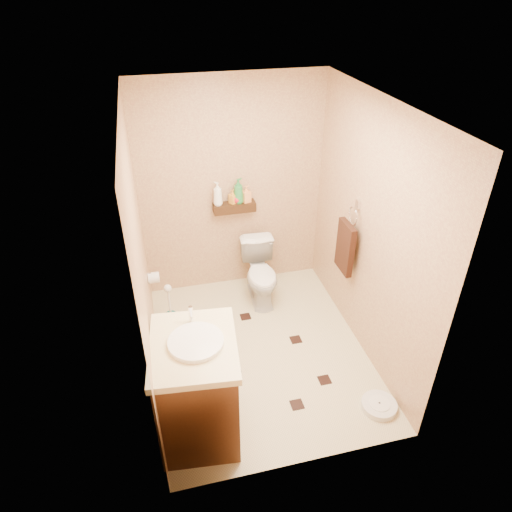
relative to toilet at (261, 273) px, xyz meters
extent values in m
plane|color=beige|center=(-0.22, -0.83, -0.34)|extent=(2.50, 2.50, 0.00)
cube|color=tan|center=(-0.22, 0.42, 0.86)|extent=(2.00, 0.04, 2.40)
cube|color=tan|center=(-0.22, -2.08, 0.86)|extent=(2.00, 0.04, 2.40)
cube|color=tan|center=(-1.22, -0.83, 0.86)|extent=(0.04, 2.50, 2.40)
cube|color=tan|center=(0.78, -0.83, 0.86)|extent=(0.04, 2.50, 2.40)
cube|color=silver|center=(-0.22, -0.83, 2.06)|extent=(2.00, 2.50, 0.02)
cube|color=#381E0F|center=(-0.22, 0.34, 0.68)|extent=(0.46, 0.14, 0.10)
cube|color=black|center=(-0.52, -1.01, -0.33)|extent=(0.11, 0.11, 0.01)
cube|color=black|center=(0.17, -0.77, -0.33)|extent=(0.11, 0.11, 0.01)
cube|color=black|center=(-0.07, -1.55, -0.33)|extent=(0.11, 0.11, 0.01)
cube|color=black|center=(-0.83, -0.30, -0.33)|extent=(0.11, 0.11, 0.01)
cube|color=black|center=(0.26, -1.35, -0.33)|extent=(0.11, 0.11, 0.01)
cube|color=black|center=(-0.25, -0.29, -0.33)|extent=(0.11, 0.11, 0.01)
imported|color=white|center=(0.00, 0.00, 0.00)|extent=(0.41, 0.68, 0.67)
cube|color=brown|center=(-0.92, -1.58, 0.10)|extent=(0.66, 0.78, 0.88)
cube|color=beige|center=(-0.92, -1.58, 0.57)|extent=(0.71, 0.83, 0.06)
cylinder|color=white|center=(-0.89, -1.58, 0.60)|extent=(0.40, 0.40, 0.06)
cylinder|color=silver|center=(-0.89, -1.33, 0.68)|extent=(0.03, 0.03, 0.13)
cylinder|color=white|center=(0.60, -1.75, -0.31)|extent=(0.33, 0.33, 0.06)
cylinder|color=white|center=(0.60, -1.75, -0.28)|extent=(0.18, 0.18, 0.01)
cylinder|color=#196364|center=(-1.04, -0.20, -0.27)|extent=(0.11, 0.11, 0.12)
cylinder|color=white|center=(-1.04, -0.20, -0.05)|extent=(0.02, 0.02, 0.35)
sphere|color=white|center=(-1.04, -0.20, 0.12)|extent=(0.08, 0.08, 0.08)
cube|color=silver|center=(0.77, -0.58, 1.04)|extent=(0.03, 0.06, 0.08)
torus|color=silver|center=(0.73, -0.58, 0.92)|extent=(0.02, 0.19, 0.19)
cube|color=#381710|center=(0.69, -0.58, 0.58)|extent=(0.06, 0.30, 0.52)
cylinder|color=white|center=(-1.16, -0.18, 0.26)|extent=(0.11, 0.11, 0.11)
cylinder|color=silver|center=(-1.20, -0.18, 0.32)|extent=(0.04, 0.02, 0.02)
imported|color=white|center=(-0.39, 0.34, 0.86)|extent=(0.14, 0.14, 0.26)
imported|color=gold|center=(-0.23, 0.34, 0.81)|extent=(0.10, 0.10, 0.16)
imported|color=red|center=(-0.18, 0.34, 0.80)|extent=(0.14, 0.14, 0.13)
imported|color=#2B833E|center=(-0.17, 0.34, 0.87)|extent=(0.14, 0.14, 0.28)
imported|color=#F79C52|center=(-0.08, 0.34, 0.83)|extent=(0.10, 0.10, 0.18)
camera|label=1|loc=(-1.06, -4.04, 2.90)|focal=32.00mm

